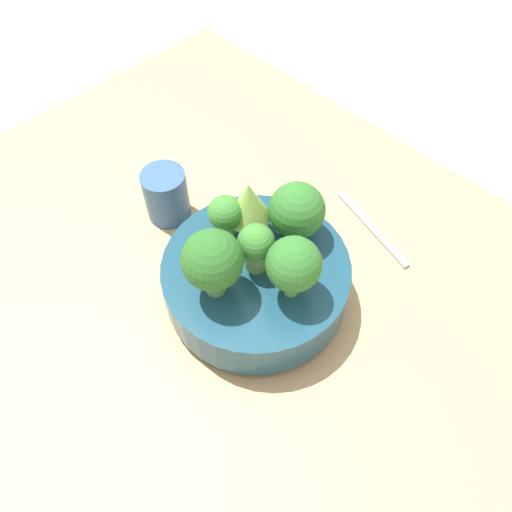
# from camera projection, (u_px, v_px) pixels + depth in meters

# --- Properties ---
(ground_plane) EXTENTS (6.00, 6.00, 0.00)m
(ground_plane) POSITION_uv_depth(u_px,v_px,m) (253.00, 322.00, 0.69)
(ground_plane) COLOR beige
(table) EXTENTS (1.14, 0.85, 0.03)m
(table) POSITION_uv_depth(u_px,v_px,m) (253.00, 317.00, 0.68)
(table) COLOR tan
(table) RESTS_ON ground_plane
(bowl) EXTENTS (0.24, 0.24, 0.07)m
(bowl) POSITION_uv_depth(u_px,v_px,m) (256.00, 279.00, 0.65)
(bowl) COLOR navy
(bowl) RESTS_ON table
(broccoli_floret_center) EXTENTS (0.05, 0.05, 0.07)m
(broccoli_floret_center) POSITION_uv_depth(u_px,v_px,m) (256.00, 246.00, 0.59)
(broccoli_floret_center) COLOR #609347
(broccoli_floret_center) RESTS_ON bowl
(broccoli_floret_right) EXTENTS (0.04, 0.04, 0.07)m
(broccoli_floret_right) POSITION_uv_depth(u_px,v_px,m) (226.00, 215.00, 0.61)
(broccoli_floret_right) COLOR #7AB256
(broccoli_floret_right) RESTS_ON bowl
(broccoli_floret_front) EXTENTS (0.07, 0.07, 0.08)m
(broccoli_floret_front) POSITION_uv_depth(u_px,v_px,m) (297.00, 211.00, 0.61)
(broccoli_floret_front) COLOR #7AB256
(broccoli_floret_front) RESTS_ON bowl
(broccoli_floret_left) EXTENTS (0.06, 0.06, 0.09)m
(broccoli_floret_left) POSITION_uv_depth(u_px,v_px,m) (294.00, 265.00, 0.55)
(broccoli_floret_left) COLOR #6BA34C
(broccoli_floret_left) RESTS_ON bowl
(broccoli_floret_back) EXTENTS (0.07, 0.07, 0.10)m
(broccoli_floret_back) POSITION_uv_depth(u_px,v_px,m) (213.00, 261.00, 0.55)
(broccoli_floret_back) COLOR #609347
(broccoli_floret_back) RESTS_ON bowl
(romanesco_piece_near) EXTENTS (0.06, 0.06, 0.09)m
(romanesco_piece_near) POSITION_uv_depth(u_px,v_px,m) (248.00, 203.00, 0.61)
(romanesco_piece_near) COLOR #7AB256
(romanesco_piece_near) RESTS_ON bowl
(cup) EXTENTS (0.07, 0.07, 0.08)m
(cup) POSITION_uv_depth(u_px,v_px,m) (166.00, 195.00, 0.74)
(cup) COLOR #33567F
(cup) RESTS_ON table
(fork) EXTENTS (0.16, 0.05, 0.01)m
(fork) POSITION_uv_depth(u_px,v_px,m) (372.00, 228.00, 0.75)
(fork) COLOR #B2B2B7
(fork) RESTS_ON table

